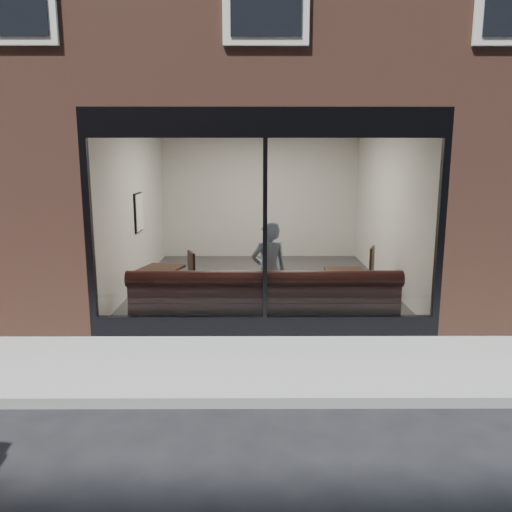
{
  "coord_description": "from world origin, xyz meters",
  "views": [
    {
      "loc": [
        -0.15,
        -4.82,
        2.53
      ],
      "look_at": [
        -0.12,
        2.4,
        1.11
      ],
      "focal_mm": 35.0,
      "sensor_mm": 36.0,
      "label": 1
    }
  ],
  "objects_px": {
    "cafe_table_right": "(345,272)",
    "cafe_chair_left": "(181,292)",
    "banquette": "(264,313)",
    "person": "(269,272)",
    "cafe_table_left": "(161,268)",
    "cafe_chair_right": "(360,284)"
  },
  "relations": [
    {
      "from": "cafe_table_right",
      "to": "cafe_chair_left",
      "type": "distance_m",
      "value": 2.84
    },
    {
      "from": "banquette",
      "to": "person",
      "type": "bearing_deg",
      "value": 76.19
    },
    {
      "from": "cafe_table_left",
      "to": "banquette",
      "type": "bearing_deg",
      "value": -24.96
    },
    {
      "from": "cafe_table_right",
      "to": "cafe_chair_right",
      "type": "relative_size",
      "value": 1.57
    },
    {
      "from": "cafe_table_left",
      "to": "cafe_chair_left",
      "type": "distance_m",
      "value": 0.66
    },
    {
      "from": "cafe_table_left",
      "to": "cafe_chair_right",
      "type": "distance_m",
      "value": 3.67
    },
    {
      "from": "banquette",
      "to": "person",
      "type": "height_order",
      "value": "person"
    },
    {
      "from": "banquette",
      "to": "person",
      "type": "relative_size",
      "value": 2.53
    },
    {
      "from": "cafe_chair_left",
      "to": "cafe_table_right",
      "type": "bearing_deg",
      "value": 147.38
    },
    {
      "from": "banquette",
      "to": "cafe_chair_right",
      "type": "bearing_deg",
      "value": 43.15
    },
    {
      "from": "cafe_chair_left",
      "to": "cafe_chair_right",
      "type": "distance_m",
      "value": 3.3
    },
    {
      "from": "person",
      "to": "cafe_chair_right",
      "type": "distance_m",
      "value": 2.3
    },
    {
      "from": "person",
      "to": "cafe_table_right",
      "type": "xyz_separation_m",
      "value": [
        1.24,
        0.22,
        -0.05
      ]
    },
    {
      "from": "banquette",
      "to": "cafe_table_right",
      "type": "xyz_separation_m",
      "value": [
        1.32,
        0.55,
        0.52
      ]
    },
    {
      "from": "cafe_chair_left",
      "to": "cafe_chair_right",
      "type": "relative_size",
      "value": 1.0
    },
    {
      "from": "cafe_chair_right",
      "to": "person",
      "type": "bearing_deg",
      "value": 59.09
    },
    {
      "from": "cafe_chair_right",
      "to": "banquette",
      "type": "bearing_deg",
      "value": 63.79
    },
    {
      "from": "cafe_table_right",
      "to": "cafe_chair_right",
      "type": "xyz_separation_m",
      "value": [
        0.51,
        1.16,
        -0.5
      ]
    },
    {
      "from": "banquette",
      "to": "cafe_chair_right",
      "type": "distance_m",
      "value": 2.5
    },
    {
      "from": "cafe_table_left",
      "to": "cafe_chair_right",
      "type": "xyz_separation_m",
      "value": [
        3.52,
        0.92,
        -0.5
      ]
    },
    {
      "from": "cafe_chair_left",
      "to": "cafe_chair_right",
      "type": "bearing_deg",
      "value": 169.46
    },
    {
      "from": "banquette",
      "to": "cafe_chair_right",
      "type": "relative_size",
      "value": 10.01
    }
  ]
}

